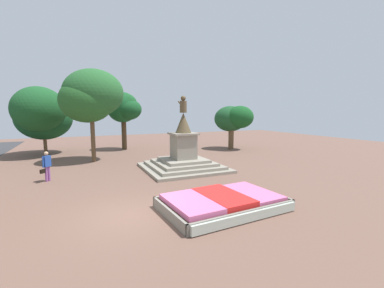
{
  "coord_description": "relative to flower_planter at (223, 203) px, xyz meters",
  "views": [
    {
      "loc": [
        -1.68,
        -9.6,
        3.95
      ],
      "look_at": [
        4.26,
        3.44,
        2.15
      ],
      "focal_mm": 24.0,
      "sensor_mm": 36.0,
      "label": 1
    }
  ],
  "objects": [
    {
      "name": "ground_plane",
      "position": [
        -3.64,
        0.94,
        -0.27
      ],
      "size": [
        70.48,
        70.48,
        0.0
      ],
      "primitive_type": "plane",
      "color": "brown"
    },
    {
      "name": "flower_planter",
      "position": [
        0.0,
        0.0,
        0.0
      ],
      "size": [
        5.13,
        3.51,
        0.59
      ],
      "color": "#38281C",
      "rests_on": "ground_plane"
    },
    {
      "name": "park_tree_street_side",
      "position": [
        -4.1,
        13.27,
        4.89
      ],
      "size": [
        4.89,
        4.23,
        7.3
      ],
      "color": "brown",
      "rests_on": "ground_plane"
    },
    {
      "name": "park_tree_far_right",
      "position": [
        -8.01,
        18.37,
        3.5
      ],
      "size": [
        4.94,
        6.15,
        6.15
      ],
      "color": "brown",
      "rests_on": "ground_plane"
    },
    {
      "name": "park_tree_behind_statue",
      "position": [
        -0.57,
        18.71,
        4.11
      ],
      "size": [
        3.48,
        3.42,
        5.98
      ],
      "color": "#4C3823",
      "rests_on": "ground_plane"
    },
    {
      "name": "park_tree_far_left",
      "position": [
        10.0,
        14.32,
        2.99
      ],
      "size": [
        3.66,
        4.03,
        4.57
      ],
      "color": "brown",
      "rests_on": "ground_plane"
    },
    {
      "name": "statue_monument",
      "position": [
        1.38,
        7.49,
        0.6
      ],
      "size": [
        5.3,
        5.3,
        5.03
      ],
      "color": "gray",
      "rests_on": "ground_plane"
    },
    {
      "name": "pedestrian_with_handbag",
      "position": [
        -6.92,
        7.77,
        0.71
      ],
      "size": [
        0.57,
        0.56,
        1.72
      ],
      "color": "#8C4C99",
      "rests_on": "ground_plane"
    }
  ]
}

